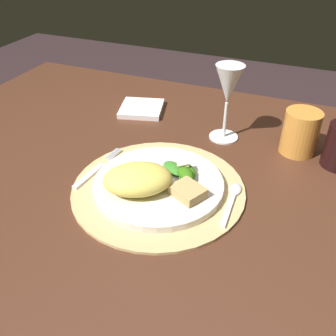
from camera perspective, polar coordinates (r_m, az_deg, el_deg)
name	(u,v)px	position (r m, az deg, el deg)	size (l,w,h in m)	color
dining_table	(196,226)	(0.87, 4.33, -8.91)	(1.48, 0.91, 0.76)	#492819
placemat	(158,188)	(0.73, -1.48, -3.17)	(0.34, 0.34, 0.01)	tan
dinner_plate	(158,184)	(0.73, -1.49, -2.53)	(0.26, 0.26, 0.01)	silver
pasta_serving	(138,179)	(0.69, -4.72, -1.72)	(0.13, 0.09, 0.05)	#E8D05A
salad_greens	(182,171)	(0.74, 2.25, -0.47)	(0.09, 0.07, 0.03)	#367E25
bread_piece	(188,191)	(0.68, 3.11, -3.65)	(0.06, 0.05, 0.02)	tan
fork	(96,169)	(0.79, -11.07, -0.20)	(0.03, 0.16, 0.00)	silver
spoon	(233,197)	(0.72, 9.98, -4.38)	(0.02, 0.13, 0.01)	silver
napkin	(142,109)	(1.03, -4.11, 9.18)	(0.11, 0.11, 0.01)	white
wine_glass	(228,88)	(0.86, 9.33, 12.18)	(0.07, 0.07, 0.18)	silver
amber_tumbler	(300,132)	(0.88, 19.80, 5.21)	(0.08, 0.08, 0.10)	orange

